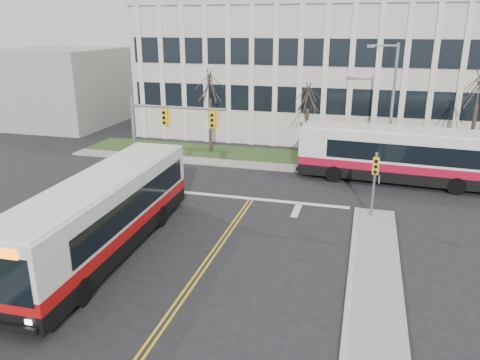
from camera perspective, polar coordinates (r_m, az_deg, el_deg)
name	(u,v)px	position (r m, az deg, el deg)	size (l,w,h in m)	color
ground	(210,259)	(22.06, -3.71, -9.54)	(120.00, 120.00, 0.00)	black
sidewalk_west	(5,292)	(21.58, -26.69, -12.11)	(1.20, 26.00, 0.14)	#9E9B93
sidewalk_east	(378,355)	(16.89, 16.52, -19.79)	(2.00, 26.00, 0.14)	#9E9B93
sidewalk_cross	(340,172)	(35.16, 12.15, 0.98)	(44.00, 1.60, 0.14)	#9E9B93
building_lawn	(343,162)	(37.85, 12.42, 2.18)	(44.00, 5.00, 0.12)	#2F4B20
office_building	(354,71)	(48.63, 13.76, 12.73)	(40.00, 16.00, 12.00)	beige
building_annex	(59,87)	(55.37, -21.20, 10.56)	(12.00, 12.00, 8.00)	#9E9B93
mast_arm_signal	(158,130)	(28.92, -9.91, 5.99)	(6.11, 0.38, 6.20)	slate
signal_pole_near	(375,176)	(26.49, 16.10, 0.47)	(0.34, 0.39, 3.80)	slate
signal_pole_far	(374,141)	(34.71, 16.07, 4.61)	(0.34, 0.39, 3.80)	slate
streetlight	(390,102)	(35.02, 17.83, 9.07)	(2.15, 0.25, 9.20)	slate
directory_sign	(311,148)	(37.26, 8.65, 3.92)	(1.50, 0.12, 2.00)	slate
tree_left	(210,88)	(38.78, -3.74, 11.19)	(1.80, 1.80, 7.70)	#42352B
tree_mid	(308,99)	(37.28, 8.28, 9.77)	(1.80, 1.80, 6.82)	#42352B
tree_right	(479,91)	(37.44, 27.10, 9.61)	(1.80, 1.80, 8.25)	#42352B
bus_main	(103,216)	(22.80, -16.33, -4.28)	(2.96, 13.65, 3.64)	silver
bus_cross	(403,157)	(33.60, 19.21, 2.68)	(2.98, 13.73, 3.66)	silver
newspaper_box_blue	(19,266)	(22.49, -25.30, -9.47)	(0.50, 0.45, 0.95)	#153F97
newspaper_box_red	(76,232)	(24.90, -19.33, -6.01)	(0.50, 0.45, 0.95)	maroon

